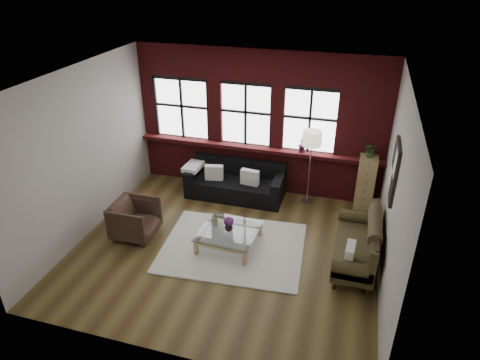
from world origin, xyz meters
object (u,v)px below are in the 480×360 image
(vintage_settee, at_px, (355,241))
(vase, at_px, (229,227))
(coffee_table, at_px, (229,238))
(floor_lamp, at_px, (310,165))
(armchair, at_px, (135,219))
(drawer_chest, at_px, (366,183))
(dark_sofa, at_px, (235,181))

(vintage_settee, relative_size, vase, 10.72)
(vintage_settee, height_order, vase, vintage_settee)
(vintage_settee, height_order, coffee_table, vintage_settee)
(vintage_settee, relative_size, coffee_table, 1.67)
(vintage_settee, bearing_deg, floor_lamp, 120.17)
(armchair, distance_m, drawer_chest, 4.79)
(dark_sofa, bearing_deg, floor_lamp, 6.47)
(dark_sofa, xyz_separation_m, drawer_chest, (2.78, 0.31, 0.21))
(drawer_chest, xyz_separation_m, floor_lamp, (-1.19, -0.13, 0.31))
(coffee_table, xyz_separation_m, vase, (0.00, -0.00, 0.26))
(armchair, relative_size, coffee_table, 0.77)
(armchair, height_order, vase, armchair)
(vase, bearing_deg, armchair, -174.53)
(vase, distance_m, drawer_chest, 3.18)
(vintage_settee, xyz_separation_m, drawer_chest, (0.10, 2.00, 0.13))
(dark_sofa, height_order, floor_lamp, floor_lamp)
(armchair, bearing_deg, vase, -85.56)
(vase, xyz_separation_m, floor_lamp, (1.18, 1.99, 0.49))
(dark_sofa, bearing_deg, coffee_table, -77.03)
(dark_sofa, height_order, vintage_settee, vintage_settee)
(dark_sofa, distance_m, coffee_table, 1.87)
(drawer_chest, bearing_deg, vase, -138.05)
(dark_sofa, distance_m, floor_lamp, 1.69)
(coffee_table, distance_m, floor_lamp, 2.43)
(drawer_chest, distance_m, floor_lamp, 1.23)
(coffee_table, height_order, drawer_chest, drawer_chest)
(vintage_settee, relative_size, armchair, 2.17)
(vintage_settee, relative_size, floor_lamp, 0.96)
(dark_sofa, distance_m, vase, 1.86)
(floor_lamp, bearing_deg, dark_sofa, -173.53)
(dark_sofa, bearing_deg, vase, -77.03)
(dark_sofa, height_order, drawer_chest, drawer_chest)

